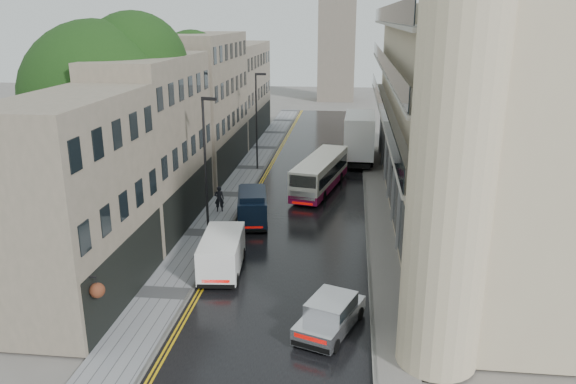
% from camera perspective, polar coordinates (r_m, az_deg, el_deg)
% --- Properties ---
extents(road, '(9.00, 85.00, 0.02)m').
position_cam_1_polar(road, '(43.57, 1.87, -0.62)').
color(road, black).
rests_on(road, ground).
extents(left_sidewalk, '(2.70, 85.00, 0.12)m').
position_cam_1_polar(left_sidewalk, '(44.38, -5.68, -0.29)').
color(left_sidewalk, gray).
rests_on(left_sidewalk, ground).
extents(right_sidewalk, '(1.80, 85.00, 0.12)m').
position_cam_1_polar(right_sidewalk, '(43.49, 8.98, -0.80)').
color(right_sidewalk, slate).
rests_on(right_sidewalk, ground).
extents(old_shop_row, '(4.50, 56.00, 12.00)m').
position_cam_1_polar(old_shop_row, '(46.23, -9.66, 7.84)').
color(old_shop_row, gray).
rests_on(old_shop_row, ground).
extents(modern_block, '(8.00, 40.00, 14.00)m').
position_cam_1_polar(modern_block, '(40.94, 16.44, 7.58)').
color(modern_block, beige).
rests_on(modern_block, ground).
extents(tree_near, '(10.56, 10.56, 13.89)m').
position_cam_1_polar(tree_near, '(37.88, -18.36, 6.58)').
color(tree_near, black).
rests_on(tree_near, ground).
extents(tree_far, '(9.24, 9.24, 12.46)m').
position_cam_1_polar(tree_far, '(49.83, -11.81, 8.67)').
color(tree_far, black).
rests_on(tree_far, ground).
extents(cream_bus, '(4.23, 10.08, 2.68)m').
position_cam_1_polar(cream_bus, '(43.07, 1.02, 1.05)').
color(cream_bus, white).
rests_on(cream_bus, road).
extents(white_lorry, '(2.90, 9.11, 4.76)m').
position_cam_1_polar(white_lorry, '(52.38, 5.87, 5.09)').
color(white_lorry, white).
rests_on(white_lorry, road).
extents(silver_hatchback, '(3.22, 4.63, 1.59)m').
position_cam_1_polar(silver_hatchback, '(24.73, 1.05, -13.42)').
color(silver_hatchback, '#B6B7BC').
rests_on(silver_hatchback, road).
extents(white_van, '(2.44, 4.94, 2.16)m').
position_cam_1_polar(white_van, '(29.66, -9.00, -7.50)').
color(white_van, white).
rests_on(white_van, road).
extents(navy_van, '(2.70, 4.99, 2.41)m').
position_cam_1_polar(navy_van, '(36.64, -5.01, -2.21)').
color(navy_van, black).
rests_on(navy_van, road).
extents(pedestrian, '(0.77, 0.59, 1.88)m').
position_cam_1_polar(pedestrian, '(40.31, -7.00, -0.69)').
color(pedestrian, black).
rests_on(pedestrian, left_sidewalk).
extents(lamp_post_near, '(1.00, 0.45, 8.72)m').
position_cam_1_polar(lamp_post_near, '(35.35, -8.38, 2.46)').
color(lamp_post_near, black).
rests_on(lamp_post_near, left_sidewalk).
extents(lamp_post_far, '(0.97, 0.24, 8.61)m').
position_cam_1_polar(lamp_post_far, '(50.80, -3.22, 7.10)').
color(lamp_post_far, black).
rests_on(lamp_post_far, left_sidewalk).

